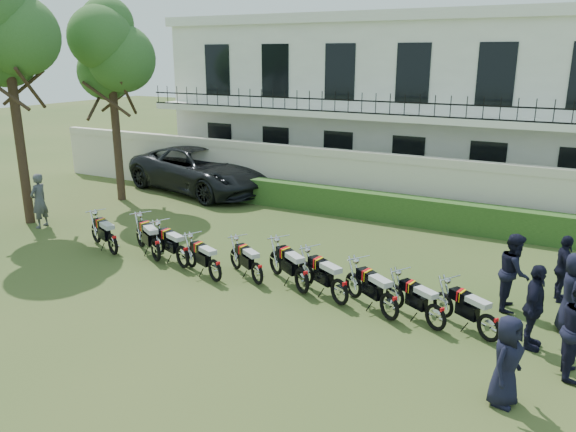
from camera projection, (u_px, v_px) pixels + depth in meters
name	position (u px, v px, depth m)	size (l,w,h in m)	color
ground	(238.00, 281.00, 14.88)	(100.00, 100.00, 0.00)	#344F1F
perimeter_wall	(353.00, 180.00, 21.32)	(30.00, 0.35, 2.30)	beige
hedge	(370.00, 205.00, 20.37)	(18.00, 0.60, 1.00)	#1F3F16
building	(404.00, 101.00, 25.64)	(20.40, 9.60, 7.40)	white
tree_west_mid	(5.00, 26.00, 18.17)	(3.40, 3.20, 8.82)	#473323
tree_west_near	(110.00, 51.00, 21.54)	(3.40, 3.20, 7.90)	#473323
motorcycle_0	(112.00, 239.00, 16.63)	(1.91, 0.97, 1.11)	black
motorcycle_1	(155.00, 245.00, 16.09)	(1.89, 1.17, 1.16)	black
motorcycle_2	(182.00, 251.00, 15.60)	(1.95, 0.92, 1.12)	black
motorcycle_3	(215.00, 265.00, 14.67)	(1.81, 0.91, 1.05)	black
motorcycle_4	(257.00, 268.00, 14.50)	(1.65, 1.03, 1.02)	black
motorcycle_5	(302.00, 275.00, 13.94)	(1.79, 1.23, 1.13)	black
motorcycle_6	(340.00, 286.00, 13.29)	(1.85, 1.08, 1.12)	black
motorcycle_7	(390.00, 300.00, 12.53)	(1.76, 1.18, 1.11)	black
motorcycle_8	(436.00, 311.00, 12.08)	(1.68, 1.03, 1.03)	black
motorcycle_9	(489.00, 321.00, 11.61)	(1.66, 1.06, 1.03)	black
suv	(201.00, 169.00, 24.30)	(3.22, 6.99, 1.94)	black
inspector	(39.00, 201.00, 19.25)	(0.69, 0.45, 1.89)	#525257
officer_0	(506.00, 361.00, 9.48)	(0.79, 0.52, 1.63)	black
officer_2	(534.00, 307.00, 11.29)	(1.06, 0.44, 1.80)	black
officer_3	(573.00, 293.00, 11.97)	(0.88, 0.57, 1.79)	black
officer_4	(514.00, 272.00, 13.06)	(0.90, 0.70, 1.84)	black
officer_5	(563.00, 269.00, 13.46)	(0.98, 0.41, 1.68)	black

